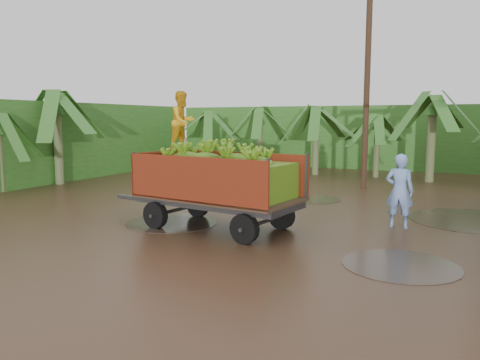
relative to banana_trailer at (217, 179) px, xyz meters
name	(u,v)px	position (x,y,z in m)	size (l,w,h in m)	color
ground	(312,223)	(2.05, 1.71, -1.29)	(100.00, 100.00, 0.00)	black
hedge_north	(358,137)	(0.05, 17.71, 0.51)	(22.00, 3.00, 3.60)	#2D661E
hedge_west	(51,141)	(-11.95, 5.71, 0.51)	(3.00, 18.00, 3.60)	#2D661E
banana_trailer	(217,179)	(0.00, 0.00, 0.00)	(5.91, 2.62, 3.60)	#AC3118
man_blue	(400,191)	(4.26, 2.10, -0.32)	(0.71, 0.47, 1.95)	#7FA4E8
utility_pole	(367,80)	(2.11, 8.84, 3.08)	(1.20, 0.24, 8.62)	#47301E
banana_plants	(289,142)	(-1.45, 9.71, 0.52)	(24.38, 20.30, 4.13)	#2D661E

